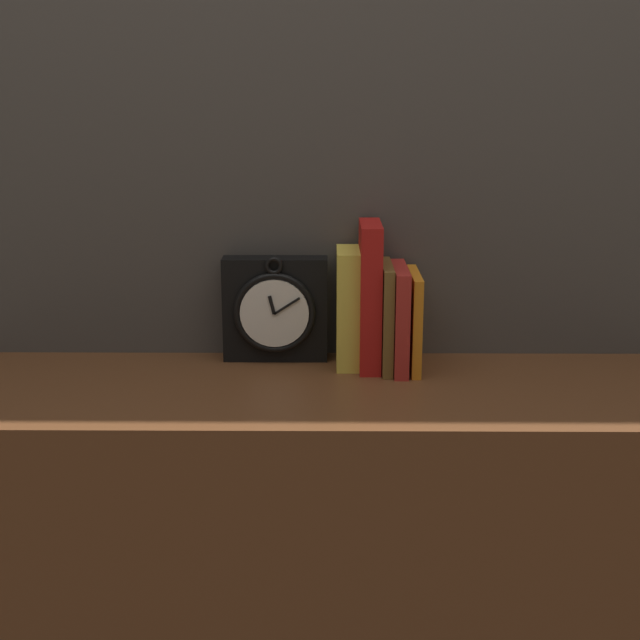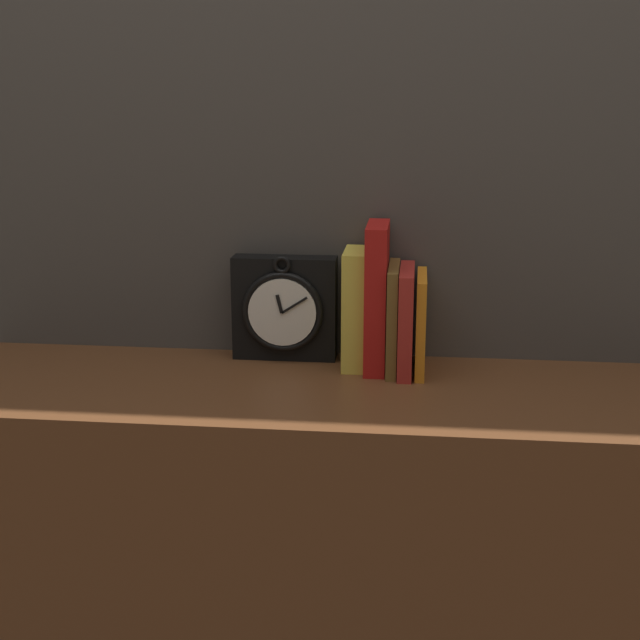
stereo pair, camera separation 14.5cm
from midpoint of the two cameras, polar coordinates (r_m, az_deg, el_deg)
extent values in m
cube|color=#47423D|center=(1.62, 3.53, 14.00)|extent=(6.00, 0.05, 2.60)
cube|color=brown|center=(1.67, 2.62, -18.01)|extent=(1.30, 0.39, 0.83)
cube|color=black|center=(1.62, 0.30, 0.75)|extent=(0.19, 0.05, 0.19)
torus|color=black|center=(1.59, 0.18, 0.49)|extent=(0.15, 0.01, 0.15)
cylinder|color=white|center=(1.59, 0.17, 0.46)|extent=(0.12, 0.01, 0.12)
cube|color=black|center=(1.58, 0.01, 1.00)|extent=(0.01, 0.00, 0.03)
cube|color=black|center=(1.58, 0.98, 0.91)|extent=(0.05, 0.00, 0.03)
torus|color=black|center=(1.57, 0.19, 3.52)|extent=(0.03, 0.01, 0.03)
cube|color=#E0CB45|center=(1.58, 4.90, 0.70)|extent=(0.04, 0.11, 0.21)
cube|color=#B11714|center=(1.56, 6.32, 1.43)|extent=(0.04, 0.13, 0.26)
cube|color=brown|center=(1.56, 7.35, 0.09)|extent=(0.02, 0.14, 0.19)
cube|color=#AD2720|center=(1.56, 8.19, -0.05)|extent=(0.02, 0.15, 0.18)
cube|color=orange|center=(1.57, 9.12, -0.23)|extent=(0.02, 0.15, 0.17)
camera|label=1|loc=(0.07, -87.14, 0.76)|focal=50.00mm
camera|label=2|loc=(0.07, 92.86, -0.76)|focal=50.00mm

